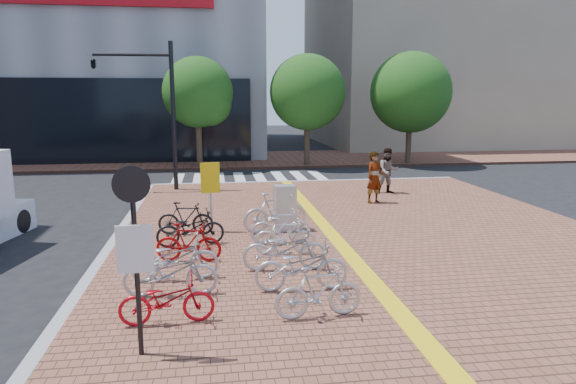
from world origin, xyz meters
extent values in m
plane|color=black|center=(0.00, 0.00, 0.00)|extent=(120.00, 120.00, 0.00)
cube|color=brown|center=(3.00, -5.00, 0.07)|extent=(14.00, 34.00, 0.15)
cube|color=yellow|center=(2.00, -5.00, 0.16)|extent=(0.40, 34.00, 0.01)
cube|color=gray|center=(3.00, 12.00, 0.08)|extent=(14.00, 0.25, 0.15)
cube|color=brown|center=(0.00, 21.00, 0.07)|extent=(70.00, 8.00, 0.15)
cube|color=gray|center=(18.00, 32.00, 9.00)|extent=(20.00, 18.00, 18.00)
cube|color=silver|center=(-3.00, 14.00, 0.01)|extent=(0.50, 4.00, 0.01)
cube|color=silver|center=(-2.00, 14.00, 0.01)|extent=(0.50, 4.00, 0.01)
cube|color=silver|center=(-1.00, 14.00, 0.01)|extent=(0.50, 4.00, 0.01)
cube|color=silver|center=(0.00, 14.00, 0.01)|extent=(0.50, 4.00, 0.01)
cube|color=silver|center=(1.00, 14.00, 0.01)|extent=(0.50, 4.00, 0.01)
cube|color=silver|center=(2.00, 14.00, 0.01)|extent=(0.50, 4.00, 0.01)
cube|color=silver|center=(3.00, 14.00, 0.01)|extent=(0.50, 4.00, 0.01)
cube|color=silver|center=(4.00, 14.00, 0.01)|extent=(0.50, 4.00, 0.01)
cylinder|color=#38281E|center=(-2.00, 17.50, 1.45)|extent=(0.32, 0.32, 2.60)
sphere|color=#194714|center=(-2.00, 17.50, 4.20)|extent=(3.80, 3.80, 3.80)
sphere|color=#194714|center=(-1.40, 17.20, 3.60)|extent=(2.40, 2.40, 2.40)
cylinder|color=#38281E|center=(4.00, 17.50, 1.45)|extent=(0.32, 0.32, 2.60)
sphere|color=#194714|center=(4.00, 17.50, 4.20)|extent=(4.20, 4.20, 4.20)
sphere|color=#194714|center=(4.60, 17.20, 3.60)|extent=(2.40, 2.40, 2.40)
cylinder|color=#38281E|center=(10.00, 17.50, 1.45)|extent=(0.32, 0.32, 2.60)
sphere|color=#194714|center=(10.00, 17.50, 4.20)|extent=(4.60, 4.60, 4.60)
sphere|color=#194714|center=(10.60, 17.20, 3.60)|extent=(2.40, 2.40, 2.40)
imported|color=#B90D18|center=(-2.10, -2.52, 0.57)|extent=(1.64, 0.64, 0.85)
imported|color=#B1B1B6|center=(-2.14, -1.25, 0.63)|extent=(1.83, 0.66, 0.96)
imported|color=#AFB0B4|center=(-2.12, -0.37, 0.64)|extent=(1.88, 0.74, 0.97)
imported|color=#A10B0C|center=(-1.88, 0.84, 0.61)|extent=(1.60, 0.69, 0.93)
imported|color=black|center=(-1.89, 2.16, 0.61)|extent=(1.84, 0.93, 0.92)
imported|color=black|center=(-2.07, 3.26, 0.62)|extent=(1.61, 0.67, 0.94)
imported|color=#B4B3B8|center=(0.51, -2.67, 0.62)|extent=(1.61, 0.58, 0.95)
imported|color=#B1B1B6|center=(0.43, -1.34, 0.65)|extent=(1.91, 0.69, 1.00)
imported|color=#ADACB1|center=(0.27, -0.10, 0.65)|extent=(1.92, 0.75, 0.99)
imported|color=silver|center=(0.44, 1.06, 0.62)|extent=(1.60, 0.65, 0.93)
imported|color=#BDBDC2|center=(0.45, 1.99, 0.63)|extent=(1.59, 0.45, 0.95)
imported|color=#B7B7BC|center=(0.47, 3.21, 0.72)|extent=(1.98, 0.90, 1.15)
imported|color=gray|center=(4.52, 6.75, 1.09)|extent=(0.81, 0.68, 1.87)
imported|color=#4C5461|center=(5.64, 8.48, 1.06)|extent=(0.89, 0.70, 1.81)
cube|color=#B1B0B5|center=(0.75, 3.36, 0.81)|extent=(0.66, 0.51, 1.32)
cylinder|color=#B7B7BC|center=(-1.36, 3.57, 1.12)|extent=(0.08, 0.08, 1.94)
cube|color=yellow|center=(-1.36, 3.51, 1.71)|extent=(0.54, 0.10, 0.86)
cylinder|color=black|center=(-2.41, -3.55, 1.58)|extent=(0.08, 0.08, 2.86)
cylinder|color=black|center=(-2.41, -3.61, 2.77)|extent=(0.53, 0.07, 0.53)
cube|color=silver|center=(-2.41, -3.61, 1.82)|extent=(0.53, 0.07, 0.71)
cylinder|color=black|center=(-2.82, 10.61, 3.15)|extent=(0.18, 0.18, 6.00)
cylinder|color=black|center=(-4.32, 10.61, 5.60)|extent=(3.00, 0.12, 0.12)
imported|color=black|center=(-5.82, 10.61, 5.30)|extent=(0.26, 1.24, 0.50)
cylinder|color=black|center=(-6.95, 4.76, 0.35)|extent=(0.37, 0.73, 0.70)
camera|label=1|loc=(-1.25, -10.98, 3.99)|focal=32.00mm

